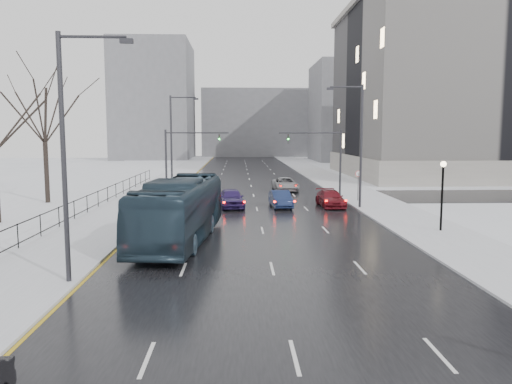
{
  "coord_description": "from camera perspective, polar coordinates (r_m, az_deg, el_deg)",
  "views": [
    {
      "loc": [
        -1.52,
        0.08,
        6.09
      ],
      "look_at": [
        -0.41,
        30.81,
        2.5
      ],
      "focal_mm": 35.0,
      "sensor_mm": 36.0,
      "label": 1
    }
  ],
  "objects": [
    {
      "name": "civic_building",
      "position": [
        80.83,
        25.18,
        9.66
      ],
      "size": [
        41.0,
        31.0,
        24.8
      ],
      "color": "gray",
      "rests_on": "ground"
    },
    {
      "name": "park_strip",
      "position": [
        63.0,
        -19.12,
        0.79
      ],
      "size": [
        14.0,
        150.0,
        0.12
      ],
      "primitive_type": "cube",
      "color": "white",
      "rests_on": "ground"
    },
    {
      "name": "bldg_far_right",
      "position": [
        118.76,
        12.48,
        8.87
      ],
      "size": [
        24.0,
        20.0,
        22.0
      ],
      "primitive_type": "cube",
      "color": "slate",
      "rests_on": "ground"
    },
    {
      "name": "sedan_center_near",
      "position": [
        41.14,
        -2.82,
        -0.7
      ],
      "size": [
        2.37,
        4.83,
        1.58
      ],
      "primitive_type": "imported",
      "rotation": [
        0.0,
        0.0,
        0.11
      ],
      "color": "navy",
      "rests_on": "road"
    },
    {
      "name": "iron_fence",
      "position": [
        32.47,
        -22.78,
        -3.05
      ],
      "size": [
        0.06,
        70.0,
        1.3
      ],
      "color": "black",
      "rests_on": "sidewalk_left"
    },
    {
      "name": "mast_signal_right",
      "position": [
        48.77,
        8.41,
        4.25
      ],
      "size": [
        6.1,
        0.33,
        6.5
      ],
      "color": "#2D2D33",
      "rests_on": "ground"
    },
    {
      "name": "sedan_right_near",
      "position": [
        41.26,
        2.82,
        -0.8
      ],
      "size": [
        1.83,
        4.37,
        1.41
      ],
      "primitive_type": "imported",
      "rotation": [
        0.0,
        0.0,
        0.08
      ],
      "color": "#1A264E",
      "rests_on": "road"
    },
    {
      "name": "streetlight_r_mid",
      "position": [
        41.09,
        11.63,
        5.86
      ],
      "size": [
        2.95,
        0.25,
        10.0
      ],
      "color": "#2D2D33",
      "rests_on": "ground"
    },
    {
      "name": "mast_signal_left",
      "position": [
        48.31,
        -9.0,
        4.22
      ],
      "size": [
        6.1,
        0.33,
        6.5
      ],
      "color": "#2D2D33",
      "rests_on": "ground"
    },
    {
      "name": "sidewalk_left",
      "position": [
        60.89,
        -10.54,
        0.88
      ],
      "size": [
        5.0,
        150.0,
        0.16
      ],
      "primitive_type": "cube",
      "color": "silver",
      "rests_on": "ground"
    },
    {
      "name": "bldg_far_left",
      "position": [
        126.84,
        -11.54,
        10.1
      ],
      "size": [
        18.0,
        22.0,
        28.0
      ],
      "primitive_type": "cube",
      "color": "slate",
      "rests_on": "ground"
    },
    {
      "name": "streetlight_l_far",
      "position": [
        52.35,
        -9.42,
        6.05
      ],
      "size": [
        2.95,
        0.25,
        10.0
      ],
      "color": "#2D2D33",
      "rests_on": "ground"
    },
    {
      "name": "bus",
      "position": [
        28.48,
        -8.66,
        -2.04
      ],
      "size": [
        4.22,
        13.01,
        3.56
      ],
      "primitive_type": "imported",
      "rotation": [
        0.0,
        0.0,
        -0.1
      ],
      "color": "#233544",
      "rests_on": "road"
    },
    {
      "name": "sedan_right_far",
      "position": [
        42.12,
        8.52,
        -0.74
      ],
      "size": [
        2.13,
        4.77,
        1.36
      ],
      "primitive_type": "imported",
      "rotation": [
        0.0,
        0.0,
        0.05
      ],
      "color": "maroon",
      "rests_on": "road"
    },
    {
      "name": "bldg_far_center",
      "position": [
        140.06,
        0.19,
        7.84
      ],
      "size": [
        30.0,
        18.0,
        18.0
      ],
      "primitive_type": "cube",
      "color": "slate",
      "rests_on": "ground"
    },
    {
      "name": "streetlight_l_near",
      "position": [
        21.01,
        -20.59,
        4.95
      ],
      "size": [
        2.95,
        0.25,
        10.0
      ],
      "color": "#2D2D33",
      "rests_on": "ground"
    },
    {
      "name": "sedan_right_cross",
      "position": [
        53.29,
        3.35,
        0.9
      ],
      "size": [
        2.73,
        5.33,
        1.44
      ],
      "primitive_type": "imported",
      "rotation": [
        0.0,
        0.0,
        0.07
      ],
      "color": "gray",
      "rests_on": "road"
    },
    {
      "name": "cross_road",
      "position": [
        48.33,
        -0.25,
        -0.56
      ],
      "size": [
        130.0,
        10.0,
        0.04
      ],
      "primitive_type": "cube",
      "color": "black",
      "rests_on": "ground"
    },
    {
      "name": "road",
      "position": [
        60.25,
        -0.61,
        0.87
      ],
      "size": [
        16.0,
        150.0,
        0.04
      ],
      "primitive_type": "cube",
      "color": "black",
      "rests_on": "ground"
    },
    {
      "name": "sidewalk_right",
      "position": [
        61.41,
        9.23,
        0.95
      ],
      "size": [
        5.0,
        150.0,
        0.16
      ],
      "primitive_type": "cube",
      "color": "silver",
      "rests_on": "ground"
    },
    {
      "name": "no_uturn_sign",
      "position": [
        45.37,
        11.61,
        1.73
      ],
      "size": [
        0.6,
        0.06,
        2.7
      ],
      "color": "#2D2D33",
      "rests_on": "sidewalk_right"
    },
    {
      "name": "tree_park_e",
      "position": [
        47.38,
        -22.67,
        -1.25
      ],
      "size": [
        9.45,
        9.45,
        13.5
      ],
      "primitive_type": null,
      "color": "black",
      "rests_on": "ground"
    },
    {
      "name": "lamppost_r_mid",
      "position": [
        32.59,
        20.54,
        0.69
      ],
      "size": [
        0.36,
        0.36,
        4.28
      ],
      "color": "black",
      "rests_on": "sidewalk_right"
    }
  ]
}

